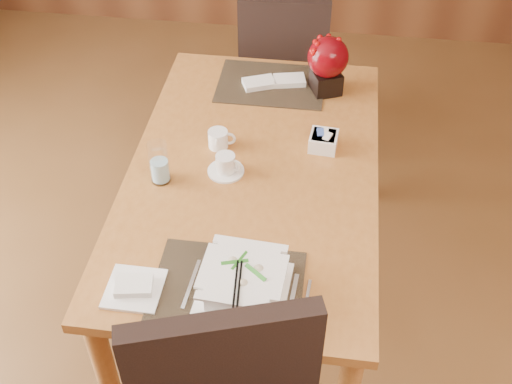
# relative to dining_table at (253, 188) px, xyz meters

# --- Properties ---
(dining_table) EXTENTS (0.90, 1.50, 0.75)m
(dining_table) POSITION_rel_dining_table_xyz_m (0.00, 0.00, 0.00)
(dining_table) COLOR #B36F31
(dining_table) RESTS_ON ground
(placemat_near) EXTENTS (0.45, 0.33, 0.01)m
(placemat_near) POSITION_rel_dining_table_xyz_m (0.00, -0.55, 0.10)
(placemat_near) COLOR black
(placemat_near) RESTS_ON dining_table
(placemat_far) EXTENTS (0.45, 0.33, 0.01)m
(placemat_far) POSITION_rel_dining_table_xyz_m (0.00, 0.55, 0.10)
(placemat_far) COLOR black
(placemat_far) RESTS_ON dining_table
(soup_setting) EXTENTS (0.28, 0.28, 0.11)m
(soup_setting) POSITION_rel_dining_table_xyz_m (0.05, -0.57, 0.15)
(soup_setting) COLOR white
(soup_setting) RESTS_ON dining_table
(coffee_cup) EXTENTS (0.13, 0.13, 0.08)m
(coffee_cup) POSITION_rel_dining_table_xyz_m (-0.10, -0.03, 0.13)
(coffee_cup) COLOR white
(coffee_cup) RESTS_ON dining_table
(water_glass) EXTENTS (0.09, 0.09, 0.16)m
(water_glass) POSITION_rel_dining_table_xyz_m (-0.32, -0.11, 0.18)
(water_glass) COLOR silver
(water_glass) RESTS_ON dining_table
(creamer_jug) EXTENTS (0.10, 0.10, 0.07)m
(creamer_jug) POSITION_rel_dining_table_xyz_m (-0.15, 0.11, 0.13)
(creamer_jug) COLOR white
(creamer_jug) RESTS_ON dining_table
(sugar_caddy) EXTENTS (0.11, 0.11, 0.06)m
(sugar_caddy) POSITION_rel_dining_table_xyz_m (0.24, 0.16, 0.13)
(sugar_caddy) COLOR white
(sugar_caddy) RESTS_ON dining_table
(berry_decor) EXTENTS (0.17, 0.17, 0.25)m
(berry_decor) POSITION_rel_dining_table_xyz_m (0.23, 0.53, 0.24)
(berry_decor) COLOR black
(berry_decor) RESTS_ON dining_table
(napkins_far) EXTENTS (0.28, 0.16, 0.02)m
(napkins_far) POSITION_rel_dining_table_xyz_m (0.02, 0.55, 0.11)
(napkins_far) COLOR white
(napkins_far) RESTS_ON dining_table
(bread_plate) EXTENTS (0.17, 0.17, 0.01)m
(bread_plate) POSITION_rel_dining_table_xyz_m (-0.28, -0.60, 0.10)
(bread_plate) COLOR white
(bread_plate) RESTS_ON dining_table
(far_chair) EXTENTS (0.47, 0.47, 0.95)m
(far_chair) POSITION_rel_dining_table_xyz_m (0.01, 1.04, -0.12)
(far_chair) COLOR black
(far_chair) RESTS_ON ground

